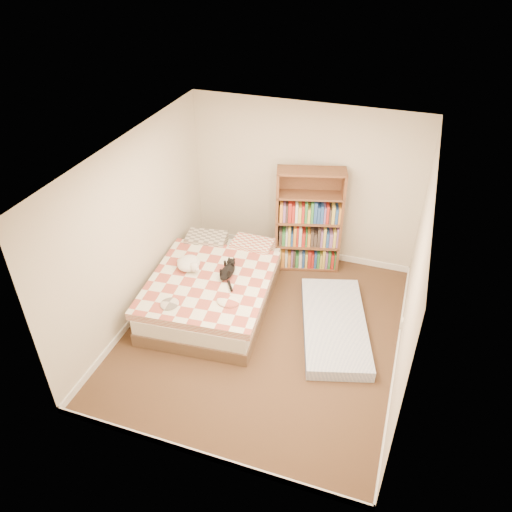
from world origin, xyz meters
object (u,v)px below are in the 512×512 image
(floor_mattress, at_px, (334,325))
(black_cat, at_px, (228,270))
(white_dog, at_px, (189,264))
(bed, at_px, (215,287))
(bookshelf, at_px, (308,233))

(floor_mattress, height_order, black_cat, black_cat)
(floor_mattress, distance_m, white_dog, 2.16)
(bed, relative_size, bookshelf, 1.40)
(bed, height_order, bookshelf, bookshelf)
(bookshelf, relative_size, white_dog, 3.96)
(bed, relative_size, black_cat, 3.62)
(bookshelf, relative_size, floor_mattress, 0.91)
(floor_mattress, xyz_separation_m, black_cat, (-1.53, 0.06, 0.51))
(white_dog, bearing_deg, bookshelf, 30.54)
(black_cat, height_order, white_dog, white_dog)
(black_cat, relative_size, white_dog, 1.53)
(bed, bearing_deg, black_cat, -1.41)
(black_cat, bearing_deg, floor_mattress, -9.74)
(bookshelf, height_order, white_dog, bookshelf)
(bed, bearing_deg, white_dog, -178.26)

